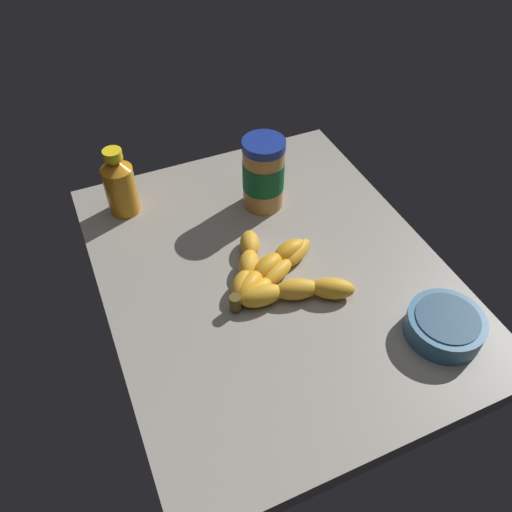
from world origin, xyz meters
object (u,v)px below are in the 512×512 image
honey_bottle (120,184)px  banana_bunch (273,275)px  peanut_butter_jar (263,174)px  small_bowl (445,325)px

honey_bottle → banana_bunch: bearing=-146.6°
banana_bunch → honey_bottle: honey_bottle is taller
peanut_butter_jar → small_bowl: peanut_butter_jar is taller
honey_bottle → small_bowl: 63.77cm
banana_bunch → peanut_butter_jar: (19.92, -6.97, 5.66)cm
banana_bunch → peanut_butter_jar: bearing=-19.3°
banana_bunch → honey_bottle: size_ratio=1.58×
honey_bottle → peanut_butter_jar: bearing=-109.4°
peanut_butter_jar → banana_bunch: bearing=160.7°
peanut_butter_jar → small_bowl: (-40.73, -13.24, -5.28)cm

